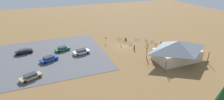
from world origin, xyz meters
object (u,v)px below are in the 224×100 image
Objects in this scene: car_green_second_row at (62,49)px; car_black_by_curb at (24,51)px; bicycle_yellow_by_bin at (121,46)px; car_silver_aisle_side at (81,52)px; trash_bin at (126,39)px; visitor_near_lot at (161,43)px; bicycle_red_back_row at (146,41)px; bicycle_orange_lone_east at (147,46)px; visitor_by_pavilion at (134,47)px; bicycle_silver_yard_center at (126,42)px; car_blue_mid_lot at (49,59)px; bicycle_blue_front_row at (156,44)px; car_tan_back_corner at (31,76)px; bicycle_teal_yard_left at (152,42)px; bicycle_green_edge_north at (148,44)px; lot_sign at (106,39)px; bike_pavilion at (177,50)px; bicycle_purple_near_sign at (137,40)px; bicycle_white_yard_front at (122,41)px; bicycle_black_yard_right at (131,44)px; bicycle_orange_near_porch at (119,38)px.

car_black_by_curb is at bearing -10.43° from car_green_second_row.
bicycle_yellow_by_bin is 0.32× the size of car_silver_aisle_side.
trash_bin is 21.79m from car_green_second_row.
trash_bin is at bearing -45.27° from visitor_near_lot.
bicycle_red_back_row reaches higher than bicycle_yellow_by_bin.
visitor_by_pavilion is (4.48, 0.03, 0.52)m from bicycle_orange_lone_east.
visitor_near_lot is (-9.60, 6.00, 0.48)m from bicycle_silver_yard_center.
car_blue_mid_lot is (32.00, 3.10, 0.35)m from bicycle_red_back_row.
car_tan_back_corner reaches higher than bicycle_blue_front_row.
visitor_near_lot is at bearing 176.41° from bicycle_orange_lone_east.
bicycle_teal_yard_left is 8.74m from visitor_by_pavilion.
car_silver_aisle_side is (15.89, 2.94, 0.36)m from bicycle_silver_yard_center.
visitor_by_pavilion is at bearing 163.72° from car_black_by_curb.
bicycle_teal_yard_left is 40.30m from car_black_by_curb.
bicycle_green_edge_north is at bearing -24.65° from visitor_near_lot.
lot_sign reaches higher than visitor_near_lot.
bike_pavilion reaches higher than bicycle_yellow_by_bin.
car_silver_aisle_side is 25.68m from visitor_near_lot.
lot_sign is 10.91m from bicycle_purple_near_sign.
car_blue_mid_lot reaches higher than bicycle_teal_yard_left.
car_blue_mid_lot is at bearing 13.86° from bicycle_white_yard_front.
car_blue_mid_lot reaches higher than bicycle_white_yard_front.
bicycle_red_back_row is at bearing -174.46° from car_blue_mid_lot.
car_green_second_row is at bearing 169.57° from car_black_by_curb.
bicycle_blue_front_row is 0.29× the size of car_blue_mid_lot.
bicycle_white_yard_front is at bearing -154.33° from car_tan_back_corner.
lot_sign is 15.61m from bicycle_teal_yard_left.
bicycle_purple_near_sign is 0.32× the size of car_green_second_row.
visitor_near_lot reaches higher than car_silver_aisle_side.
bicycle_black_yard_right is at bearing 109.04° from bicycle_silver_yard_center.
lot_sign is at bearing 177.95° from car_black_by_curb.
car_silver_aisle_side is (-13.62, -9.16, 0.05)m from car_tan_back_corner.
lot_sign is 1.22× the size of bicycle_silver_yard_center.
visitor_by_pavilion reaches higher than bicycle_purple_near_sign.
bicycle_orange_lone_east is at bearing 154.64° from bicycle_yellow_by_bin.
bicycle_blue_front_row is at bearing -26.02° from visitor_near_lot.
car_blue_mid_lot is 34.67m from visitor_near_lot.
trash_bin reaches higher than bicycle_purple_near_sign.
bicycle_silver_yard_center is at bearing -36.43° from bicycle_green_edge_north.
car_blue_mid_lot is at bearing -119.97° from car_tan_back_corner.
bicycle_white_yard_front is 0.87× the size of bicycle_orange_lone_east.
car_silver_aisle_side is at bearing -7.66° from bicycle_orange_lone_east.
car_green_second_row is at bearing -8.62° from bicycle_teal_yard_left.
bike_pavilion reaches higher than bicycle_red_back_row.
car_tan_back_corner is at bearing 10.68° from bicycle_orange_lone_east.
bicycle_blue_front_row is 0.29× the size of car_tan_back_corner.
trash_bin is 0.52× the size of visitor_by_pavilion.
bike_pavilion is 9.54× the size of bicycle_orange_near_porch.
bicycle_teal_yard_left is (-14.58, 5.48, -1.02)m from lot_sign.
car_black_by_curb is at bearing 1.59° from bicycle_orange_near_porch.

